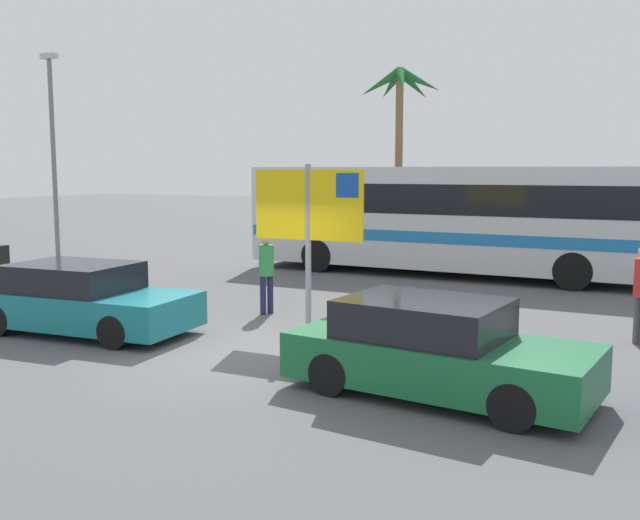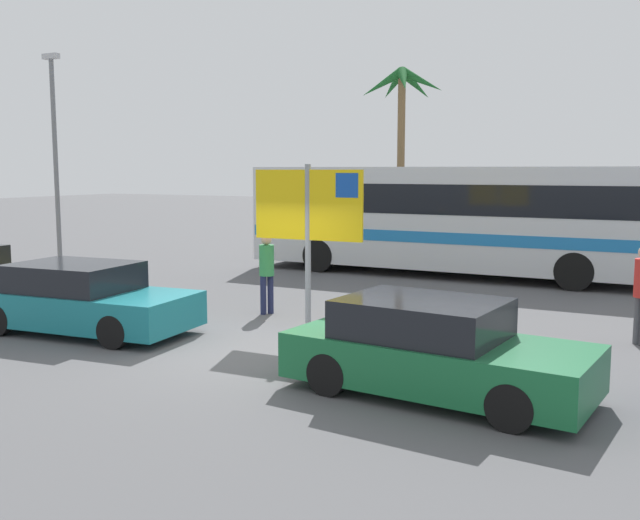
# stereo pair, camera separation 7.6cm
# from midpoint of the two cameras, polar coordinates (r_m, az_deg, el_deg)

# --- Properties ---
(ground) EXTENTS (120.00, 120.00, 0.00)m
(ground) POSITION_cam_midpoint_polar(r_m,az_deg,el_deg) (12.43, -6.08, -7.27)
(ground) COLOR #565659
(bus_front_coach) EXTENTS (11.94, 2.57, 3.17)m
(bus_front_coach) POSITION_cam_midpoint_polar(r_m,az_deg,el_deg) (21.29, 10.05, 3.57)
(bus_front_coach) COLOR silver
(bus_front_coach) RESTS_ON ground
(bus_rear_coach) EXTENTS (11.94, 2.57, 3.17)m
(bus_rear_coach) POSITION_cam_midpoint_polar(r_m,az_deg,el_deg) (24.53, 11.52, 4.00)
(bus_rear_coach) COLOR silver
(bus_rear_coach) RESTS_ON ground
(ferry_sign) EXTENTS (2.20, 0.12, 3.20)m
(ferry_sign) POSITION_cam_midpoint_polar(r_m,az_deg,el_deg) (13.25, -0.92, 3.87)
(ferry_sign) COLOR gray
(ferry_sign) RESTS_ON ground
(car_green) EXTENTS (4.28, 2.17, 1.32)m
(car_green) POSITION_cam_midpoint_polar(r_m,az_deg,el_deg) (10.04, 8.98, -7.08)
(car_green) COLOR #196638
(car_green) RESTS_ON ground
(car_teal) EXTENTS (4.41, 2.22, 1.32)m
(car_teal) POSITION_cam_midpoint_polar(r_m,az_deg,el_deg) (14.42, -18.59, -3.00)
(car_teal) COLOR #19757F
(car_teal) RESTS_ON ground
(pedestrian_by_bus) EXTENTS (0.32, 0.32, 1.73)m
(pedestrian_by_bus) POSITION_cam_midpoint_polar(r_m,az_deg,el_deg) (15.38, -4.43, -0.58)
(pedestrian_by_bus) COLOR #1E2347
(pedestrian_by_bus) RESTS_ON ground
(lamp_post_left_side) EXTENTS (0.56, 0.20, 6.53)m
(lamp_post_left_side) POSITION_cam_midpoint_polar(r_m,az_deg,el_deg) (23.31, -20.56, 7.97)
(lamp_post_left_side) COLOR slate
(lamp_post_left_side) RESTS_ON ground
(palm_tree_seaside) EXTENTS (3.48, 3.39, 7.36)m
(palm_tree_seaside) POSITION_cam_midpoint_polar(r_m,az_deg,el_deg) (30.96, 6.36, 12.19)
(palm_tree_seaside) COLOR brown
(palm_tree_seaside) RESTS_ON ground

